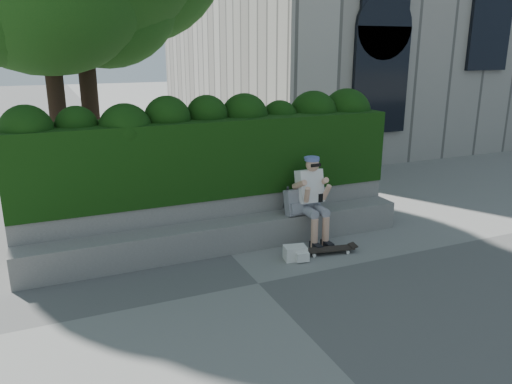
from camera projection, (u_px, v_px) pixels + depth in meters
name	position (u px, v px, depth m)	size (l,w,h in m)	color
ground	(258.00, 283.00, 6.61)	(80.00, 80.00, 0.00)	slate
bench_ledge	(226.00, 236.00, 7.65)	(6.00, 0.45, 0.45)	gray
planter_wall	(215.00, 217.00, 8.02)	(6.00, 0.50, 0.75)	gray
hedge	(209.00, 155.00, 7.95)	(6.00, 1.00, 1.20)	black
person	(311.00, 196.00, 7.87)	(0.40, 0.76, 1.38)	gray
skateboard	(329.00, 249.00, 7.55)	(0.79, 0.33, 0.08)	black
backpack_plaid	(294.00, 202.00, 7.87)	(0.28, 0.15, 0.41)	#A2A3A7
backpack_ground	(295.00, 253.00, 7.32)	(0.32, 0.23, 0.21)	silver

